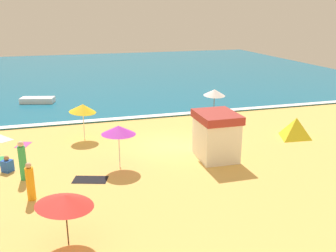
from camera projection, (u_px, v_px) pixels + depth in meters
The scene contains 16 objects.
ground_plane at pixel (165, 146), 22.29m from camera, with size 60.00×60.00×0.00m, color #EDBC60.
ocean_water at pixel (105, 73), 47.96m from camera, with size 60.00×44.00×0.10m, color #146B93.
wave_breaker_foam at pixel (142, 117), 28.04m from camera, with size 57.00×0.70×0.01m, color white.
lifeguard_cabana at pixel (216, 135), 20.11m from camera, with size 2.04×2.50×2.53m.
beach_umbrella_1 at pixel (119, 130), 18.68m from camera, with size 2.41×2.40×2.24m.
beach_umbrella_2 at pixel (83, 108), 22.94m from camera, with size 2.30×2.29×2.29m.
beach_umbrella_3 at pixel (214, 93), 26.79m from camera, with size 1.74×1.76×2.35m.
beach_umbrella_4 at pixel (65, 200), 12.42m from camera, with size 2.15×2.13×1.96m.
beach_tent at pixel (296, 127), 23.70m from camera, with size 2.64×2.48×1.25m.
beachgoer_2 at pixel (30, 182), 15.75m from camera, with size 0.46×0.46×1.68m.
beachgoer_4 at pixel (23, 161), 17.62m from camera, with size 0.36×0.36×1.91m.
beachgoer_6 at pixel (7, 165), 18.66m from camera, with size 0.64×0.64×0.83m.
beach_towel_0 at pixel (23, 145), 22.45m from camera, with size 0.98×1.22×0.01m.
beach_towel_1 at pixel (1, 139), 23.51m from camera, with size 1.68×1.87×0.01m.
beach_towel_2 at pixel (90, 180), 17.82m from camera, with size 1.78×1.32×0.01m.
small_boat_0 at pixel (38, 100), 32.25m from camera, with size 2.97×1.81×0.45m.
Camera 1 is at (-5.76, -20.16, 7.65)m, focal length 40.45 mm.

